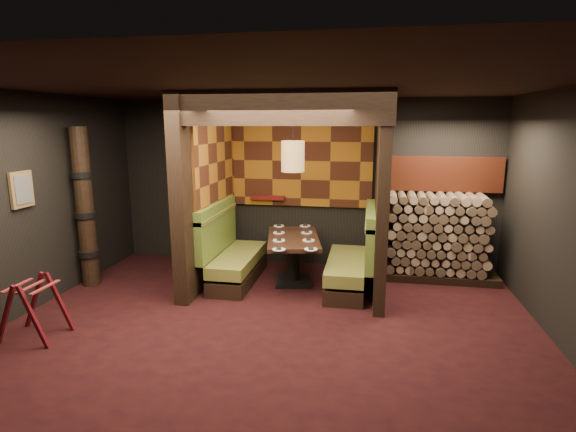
# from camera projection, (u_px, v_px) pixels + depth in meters

# --- Properties ---
(floor) EXTENTS (6.50, 5.50, 0.02)m
(floor) POSITION_uv_depth(u_px,v_px,m) (269.00, 333.00, 5.36)
(floor) COLOR black
(floor) RESTS_ON ground
(ceiling) EXTENTS (6.50, 5.50, 0.02)m
(ceiling) POSITION_uv_depth(u_px,v_px,m) (266.00, 83.00, 4.78)
(ceiling) COLOR black
(ceiling) RESTS_ON ground
(wall_back) EXTENTS (6.50, 0.02, 2.85)m
(wall_back) POSITION_uv_depth(u_px,v_px,m) (303.00, 183.00, 7.73)
(wall_back) COLOR black
(wall_back) RESTS_ON ground
(wall_front) EXTENTS (6.50, 0.02, 2.85)m
(wall_front) POSITION_uv_depth(u_px,v_px,m) (154.00, 317.00, 2.41)
(wall_front) COLOR black
(wall_front) RESTS_ON ground
(wall_left) EXTENTS (0.02, 5.50, 2.85)m
(wall_left) POSITION_uv_depth(u_px,v_px,m) (15.00, 206.00, 5.64)
(wall_left) COLOR black
(wall_left) RESTS_ON ground
(partition_left) EXTENTS (0.20, 2.20, 2.85)m
(partition_left) POSITION_uv_depth(u_px,v_px,m) (206.00, 191.00, 6.89)
(partition_left) COLOR black
(partition_left) RESTS_ON floor
(partition_right) EXTENTS (0.15, 2.10, 2.85)m
(partition_right) POSITION_uv_depth(u_px,v_px,m) (381.00, 195.00, 6.48)
(partition_right) COLOR black
(partition_right) RESTS_ON floor
(header_beam) EXTENTS (2.85, 0.18, 0.44)m
(header_beam) POSITION_uv_depth(u_px,v_px,m) (277.00, 108.00, 5.50)
(header_beam) COLOR black
(header_beam) RESTS_ON partition_left
(tapa_back_panel) EXTENTS (2.40, 0.06, 1.55)m
(tapa_back_panel) POSITION_uv_depth(u_px,v_px,m) (301.00, 161.00, 7.61)
(tapa_back_panel) COLOR #965815
(tapa_back_panel) RESTS_ON wall_back
(tapa_side_panel) EXTENTS (0.04, 1.85, 1.45)m
(tapa_side_panel) POSITION_uv_depth(u_px,v_px,m) (216.00, 162.00, 6.96)
(tapa_side_panel) COLOR #965815
(tapa_side_panel) RESTS_ON partition_left
(lacquer_shelf) EXTENTS (0.60, 0.12, 0.07)m
(lacquer_shelf) POSITION_uv_depth(u_px,v_px,m) (268.00, 198.00, 7.78)
(lacquer_shelf) COLOR #5E1213
(lacquer_shelf) RESTS_ON wall_back
(booth_bench_left) EXTENTS (0.68, 1.60, 1.14)m
(booth_bench_left) POSITION_uv_depth(u_px,v_px,m) (232.00, 256.00, 7.03)
(booth_bench_left) COLOR black
(booth_bench_left) RESTS_ON floor
(booth_bench_right) EXTENTS (0.68, 1.60, 1.14)m
(booth_bench_right) POSITION_uv_depth(u_px,v_px,m) (353.00, 263.00, 6.71)
(booth_bench_right) COLOR black
(booth_bench_right) RESTS_ON floor
(dining_table) EXTENTS (1.02, 1.52, 0.74)m
(dining_table) POSITION_uv_depth(u_px,v_px,m) (293.00, 252.00, 6.91)
(dining_table) COLOR black
(dining_table) RESTS_ON floor
(place_settings) EXTENTS (0.89, 1.68, 0.03)m
(place_settings) POSITION_uv_depth(u_px,v_px,m) (293.00, 236.00, 6.86)
(place_settings) COLOR white
(place_settings) RESTS_ON dining_table
(pendant_lamp) EXTENTS (0.34, 0.34, 1.11)m
(pendant_lamp) POSITION_uv_depth(u_px,v_px,m) (293.00, 156.00, 6.56)
(pendant_lamp) COLOR olive
(pendant_lamp) RESTS_ON ceiling
(framed_picture) EXTENTS (0.05, 0.36, 0.46)m
(framed_picture) POSITION_uv_depth(u_px,v_px,m) (22.00, 189.00, 5.68)
(framed_picture) COLOR olive
(framed_picture) RESTS_ON wall_left
(luggage_rack) EXTENTS (0.70, 0.49, 0.76)m
(luggage_rack) POSITION_uv_depth(u_px,v_px,m) (34.00, 306.00, 5.17)
(luggage_rack) COLOR #470A0F
(luggage_rack) RESTS_ON floor
(totem_column) EXTENTS (0.31, 0.31, 2.40)m
(totem_column) POSITION_uv_depth(u_px,v_px,m) (85.00, 209.00, 6.71)
(totem_column) COLOR black
(totem_column) RESTS_ON floor
(firewood_stack) EXTENTS (1.73, 0.70, 1.36)m
(firewood_stack) POSITION_uv_depth(u_px,v_px,m) (442.00, 237.00, 7.09)
(firewood_stack) COLOR black
(firewood_stack) RESTS_ON floor
(mosaic_header) EXTENTS (1.83, 0.10, 0.56)m
(mosaic_header) POSITION_uv_depth(u_px,v_px,m) (443.00, 174.00, 7.21)
(mosaic_header) COLOR maroon
(mosaic_header) RESTS_ON wall_back
(bay_front_post) EXTENTS (0.08, 0.08, 2.85)m
(bay_front_post) POSITION_uv_depth(u_px,v_px,m) (387.00, 193.00, 6.72)
(bay_front_post) COLOR black
(bay_front_post) RESTS_ON floor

